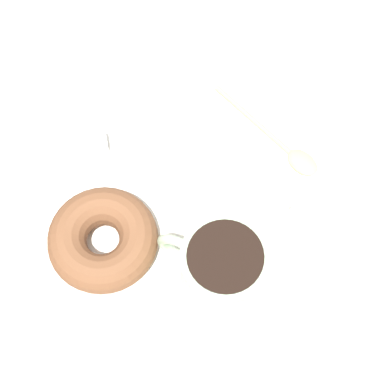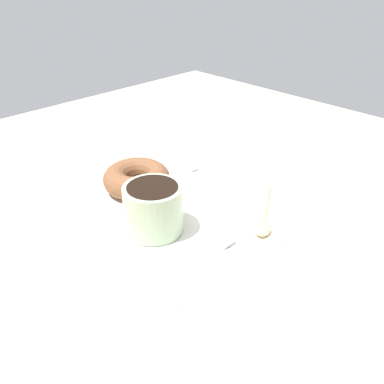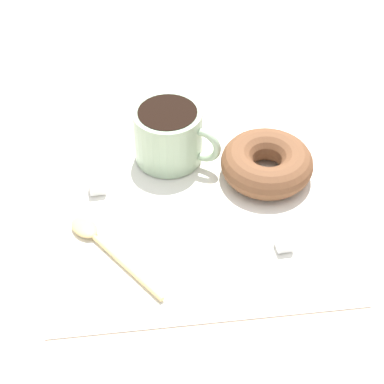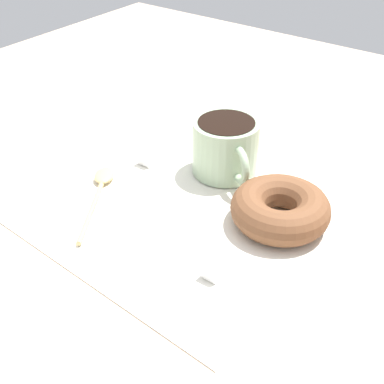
{
  "view_description": "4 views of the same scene",
  "coord_description": "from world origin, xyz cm",
  "px_view_note": "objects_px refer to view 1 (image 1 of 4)",
  "views": [
    {
      "loc": [
        23.37,
        -6.86,
        61.18
      ],
      "look_at": [
        -1.43,
        -1.89,
        2.3
      ],
      "focal_mm": 60.0,
      "sensor_mm": 36.0,
      "label": 1
    },
    {
      "loc": [
        38.0,
        38.22,
        34.69
      ],
      "look_at": [
        -1.43,
        -1.89,
        2.3
      ],
      "focal_mm": 40.0,
      "sensor_mm": 36.0,
      "label": 2
    },
    {
      "loc": [
        -51.3,
        7.39,
        52.09
      ],
      "look_at": [
        -1.43,
        -1.89,
        2.3
      ],
      "focal_mm": 60.0,
      "sensor_mm": 36.0,
      "label": 3
    },
    {
      "loc": [
        -41.11,
        -31.22,
        36.28
      ],
      "look_at": [
        -1.43,
        -1.89,
        2.3
      ],
      "focal_mm": 50.0,
      "sensor_mm": 36.0,
      "label": 4
    }
  ],
  "objects_px": {
    "spoon": "(287,149)",
    "sugar_cube": "(99,143)",
    "sugar_cube_extra": "(301,216)",
    "donut": "(103,240)",
    "coffee_cup": "(222,266)"
  },
  "relations": [
    {
      "from": "donut",
      "to": "sugar_cube_extra",
      "type": "relative_size",
      "value": 5.86
    },
    {
      "from": "donut",
      "to": "coffee_cup",
      "type": "bearing_deg",
      "value": 63.3
    },
    {
      "from": "spoon",
      "to": "sugar_cube",
      "type": "bearing_deg",
      "value": -102.77
    },
    {
      "from": "donut",
      "to": "spoon",
      "type": "bearing_deg",
      "value": 108.37
    },
    {
      "from": "donut",
      "to": "sugar_cube_extra",
      "type": "xyz_separation_m",
      "value": [
        0.01,
        0.2,
        -0.01
      ]
    },
    {
      "from": "donut",
      "to": "spoon",
      "type": "height_order",
      "value": "donut"
    },
    {
      "from": "coffee_cup",
      "to": "donut",
      "type": "xyz_separation_m",
      "value": [
        -0.05,
        -0.11,
        -0.02
      ]
    },
    {
      "from": "coffee_cup",
      "to": "sugar_cube_extra",
      "type": "relative_size",
      "value": 5.35
    },
    {
      "from": "sugar_cube_extra",
      "to": "sugar_cube",
      "type": "bearing_deg",
      "value": -123.34
    },
    {
      "from": "spoon",
      "to": "sugar_cube",
      "type": "height_order",
      "value": "sugar_cube"
    },
    {
      "from": "sugar_cube",
      "to": "sugar_cube_extra",
      "type": "bearing_deg",
      "value": 56.66
    },
    {
      "from": "sugar_cube",
      "to": "spoon",
      "type": "bearing_deg",
      "value": 77.23
    },
    {
      "from": "sugar_cube",
      "to": "donut",
      "type": "bearing_deg",
      "value": -5.48
    },
    {
      "from": "donut",
      "to": "sugar_cube",
      "type": "xyz_separation_m",
      "value": [
        -0.11,
        0.01,
        -0.01
      ]
    },
    {
      "from": "sugar_cube_extra",
      "to": "coffee_cup",
      "type": "bearing_deg",
      "value": -65.27
    }
  ]
}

